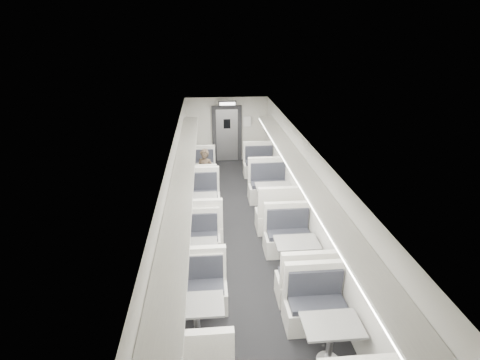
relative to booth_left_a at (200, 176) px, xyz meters
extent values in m
cube|color=black|center=(1.00, -3.48, -0.43)|extent=(3.00, 12.00, 0.12)
cube|color=silver|center=(1.00, -3.48, 2.09)|extent=(3.00, 12.00, 0.12)
cube|color=beige|center=(1.00, 2.58, 0.83)|extent=(3.00, 0.12, 2.40)
cube|color=beige|center=(-0.56, -3.48, 0.83)|extent=(0.12, 12.00, 2.40)
cube|color=beige|center=(2.56, -3.48, 0.83)|extent=(0.12, 12.00, 2.40)
cube|color=beige|center=(0.00, -0.74, -0.15)|extent=(1.01, 0.56, 0.43)
cube|color=#242730|center=(0.00, -0.71, 0.11)|extent=(0.89, 0.45, 0.10)
cube|color=beige|center=(0.00, -0.95, 0.40)|extent=(1.01, 0.11, 0.67)
cube|color=beige|center=(0.00, 0.74, -0.15)|extent=(1.01, 0.56, 0.43)
cube|color=#242730|center=(0.00, 0.71, 0.11)|extent=(0.89, 0.45, 0.10)
cube|color=beige|center=(0.00, 0.95, 0.40)|extent=(1.01, 0.11, 0.67)
cylinder|color=#B2B1B4|center=(0.00, 0.00, -0.04)|extent=(0.10, 0.10, 0.66)
cylinder|color=#B2B1B4|center=(0.00, 0.00, -0.35)|extent=(0.34, 0.34, 0.03)
cube|color=slate|center=(0.00, 0.00, 0.33)|extent=(0.84, 0.57, 0.04)
cube|color=beige|center=(0.00, -3.28, -0.13)|extent=(1.11, 0.62, 0.47)
cube|color=#242730|center=(0.00, -3.25, 0.16)|extent=(0.99, 0.49, 0.10)
cube|color=beige|center=(0.00, -3.50, 0.47)|extent=(1.11, 0.13, 0.73)
cube|color=beige|center=(0.00, -1.64, -0.13)|extent=(1.11, 0.62, 0.47)
cube|color=#242730|center=(0.00, -1.68, 0.16)|extent=(0.99, 0.49, 0.10)
cube|color=beige|center=(0.00, -1.42, 0.47)|extent=(1.11, 0.13, 0.73)
cylinder|color=#B2B1B4|center=(0.00, -2.46, 0.00)|extent=(0.10, 0.10, 0.72)
cylinder|color=#B2B1B4|center=(0.00, -2.46, -0.35)|extent=(0.38, 0.38, 0.03)
cube|color=slate|center=(0.00, -2.46, 0.40)|extent=(0.92, 0.63, 0.04)
cube|color=beige|center=(0.00, -5.20, -0.16)|extent=(0.96, 0.54, 0.41)
cube|color=#242730|center=(0.00, -5.17, 0.09)|extent=(0.85, 0.43, 0.09)
cube|color=beige|center=(0.00, -5.39, 0.36)|extent=(0.96, 0.11, 0.64)
cube|color=beige|center=(0.00, -3.78, -0.16)|extent=(0.96, 0.54, 0.41)
cube|color=#242730|center=(0.00, -3.81, 0.09)|extent=(0.85, 0.43, 0.09)
cube|color=beige|center=(0.00, -3.59, 0.36)|extent=(0.96, 0.11, 0.64)
cylinder|color=#B2B1B4|center=(0.00, -4.49, -0.05)|extent=(0.09, 0.09, 0.63)
cylinder|color=#B2B1B4|center=(0.00, -4.49, -0.35)|extent=(0.33, 0.33, 0.03)
cube|color=slate|center=(0.00, -4.49, 0.30)|extent=(0.80, 0.54, 0.04)
cube|color=#242730|center=(0.00, -7.11, 0.14)|extent=(0.94, 0.47, 0.10)
cube|color=beige|center=(0.00, -7.35, 0.44)|extent=(1.06, 0.12, 0.70)
cube|color=beige|center=(0.00, -5.57, -0.14)|extent=(1.06, 0.59, 0.45)
cube|color=#242730|center=(0.00, -5.60, 0.14)|extent=(0.94, 0.47, 0.10)
cube|color=beige|center=(0.00, -5.36, 0.44)|extent=(1.06, 0.12, 0.70)
cylinder|color=#B2B1B4|center=(0.00, -6.35, -0.02)|extent=(0.10, 0.10, 0.69)
cylinder|color=#B2B1B4|center=(0.00, -6.35, -0.35)|extent=(0.36, 0.36, 0.03)
cube|color=slate|center=(0.00, -6.35, 0.37)|extent=(0.88, 0.60, 0.04)
cube|color=beige|center=(2.00, -0.72, -0.14)|extent=(1.06, 0.59, 0.45)
cube|color=#242730|center=(2.00, -0.69, 0.13)|extent=(0.94, 0.47, 0.10)
cube|color=beige|center=(2.00, -0.94, 0.43)|extent=(1.06, 0.12, 0.70)
cube|color=beige|center=(2.00, 0.83, -0.14)|extent=(1.06, 0.59, 0.45)
cube|color=#242730|center=(2.00, 0.80, 0.13)|extent=(0.94, 0.47, 0.10)
cube|color=beige|center=(2.00, 1.05, 0.43)|extent=(1.06, 0.12, 0.70)
cylinder|color=#B2B1B4|center=(2.00, 0.06, -0.02)|extent=(0.10, 0.10, 0.69)
cylinder|color=#B2B1B4|center=(2.00, 0.06, -0.35)|extent=(0.36, 0.36, 0.03)
cube|color=slate|center=(2.00, 0.06, 0.36)|extent=(0.88, 0.60, 0.04)
cube|color=beige|center=(2.00, -2.89, -0.12)|extent=(1.16, 0.65, 0.49)
cube|color=#242730|center=(2.00, -2.86, 0.18)|extent=(1.03, 0.52, 0.11)
cube|color=beige|center=(2.00, -3.12, 0.51)|extent=(1.16, 0.13, 0.77)
cube|color=beige|center=(2.00, -1.18, -0.12)|extent=(1.16, 0.65, 0.49)
cube|color=#242730|center=(2.00, -1.21, 0.18)|extent=(1.03, 0.52, 0.11)
cube|color=beige|center=(2.00, -0.94, 0.51)|extent=(1.16, 0.13, 0.77)
cylinder|color=#B2B1B4|center=(2.00, -2.03, 0.01)|extent=(0.11, 0.11, 0.76)
cylinder|color=#B2B1B4|center=(2.00, -2.03, -0.35)|extent=(0.40, 0.40, 0.03)
cube|color=slate|center=(2.00, -2.03, 0.44)|extent=(0.97, 0.66, 0.04)
cube|color=beige|center=(2.00, -5.49, -0.14)|extent=(1.06, 0.59, 0.45)
cube|color=#242730|center=(2.00, -5.46, 0.14)|extent=(0.94, 0.47, 0.10)
cube|color=beige|center=(2.00, -5.70, 0.44)|extent=(1.06, 0.12, 0.70)
cube|color=beige|center=(2.00, -3.92, -0.14)|extent=(1.06, 0.59, 0.45)
cube|color=#242730|center=(2.00, -3.95, 0.14)|extent=(0.94, 0.47, 0.10)
cube|color=beige|center=(2.00, -3.71, 0.44)|extent=(1.06, 0.12, 0.70)
cylinder|color=#B2B1B4|center=(2.00, -4.70, -0.02)|extent=(0.10, 0.10, 0.69)
cylinder|color=#B2B1B4|center=(2.00, -4.70, -0.35)|extent=(0.36, 0.36, 0.03)
cube|color=slate|center=(2.00, -4.70, 0.37)|extent=(0.88, 0.60, 0.04)
cube|color=beige|center=(2.00, -6.18, -0.14)|extent=(1.05, 0.58, 0.45)
cube|color=#242730|center=(2.00, -6.21, 0.13)|extent=(0.93, 0.47, 0.10)
cube|color=beige|center=(2.00, -5.97, 0.43)|extent=(1.05, 0.12, 0.69)
cylinder|color=#B2B1B4|center=(2.00, -6.95, -0.02)|extent=(0.10, 0.10, 0.68)
cube|color=slate|center=(2.00, -6.95, 0.36)|extent=(0.87, 0.59, 0.04)
imported|color=black|center=(0.17, -0.73, 0.38)|extent=(0.64, 0.54, 1.48)
cube|color=black|center=(-0.49, -0.08, 0.98)|extent=(0.02, 1.18, 0.84)
cube|color=black|center=(-0.49, -2.28, 0.98)|extent=(0.02, 1.18, 0.84)
cube|color=black|center=(-0.49, -4.48, 0.98)|extent=(0.02, 1.18, 0.84)
cube|color=black|center=(-0.49, -6.68, 0.98)|extent=(0.02, 1.18, 0.84)
cube|color=beige|center=(-0.26, -3.78, 1.55)|extent=(0.46, 10.40, 0.05)
cube|color=white|center=(-0.06, -3.78, 1.50)|extent=(0.05, 10.20, 0.04)
cube|color=beige|center=(2.26, -3.78, 1.55)|extent=(0.46, 10.40, 0.05)
cube|color=white|center=(2.06, -3.78, 1.50)|extent=(0.05, 10.20, 0.04)
cube|color=black|center=(1.00, 2.46, 0.68)|extent=(1.10, 0.10, 2.10)
cube|color=#B2B1B4|center=(1.00, 2.43, 0.63)|extent=(0.80, 0.05, 1.95)
cube|color=black|center=(1.00, 2.39, 1.08)|extent=(0.25, 0.02, 0.35)
cube|color=black|center=(1.00, 1.97, 1.91)|extent=(0.62, 0.10, 0.16)
cube|color=white|center=(1.00, 1.91, 1.91)|extent=(0.54, 0.02, 0.10)
cube|color=silver|center=(1.75, 2.44, 1.13)|extent=(0.32, 0.02, 0.40)
camera|label=1|loc=(0.27, -11.07, 4.42)|focal=28.00mm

